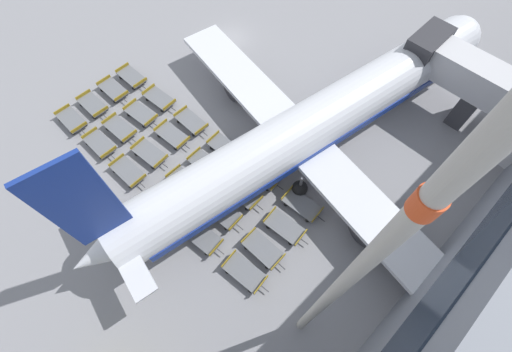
# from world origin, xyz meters

# --- Properties ---
(ground_plane) EXTENTS (500.00, 500.00, 0.00)m
(ground_plane) POSITION_xyz_m (0.00, 0.00, 0.00)
(ground_plane) COLOR gray
(jet_bridge) EXTENTS (15.35, 4.85, 6.54)m
(jet_bridge) POSITION_xyz_m (26.00, 8.37, 3.91)
(jet_bridge) COLOR silver
(jet_bridge) RESTS_ON ground_plane
(airplane) EXTENTS (33.34, 41.40, 13.46)m
(airplane) POSITION_xyz_m (16.23, -5.22, 3.31)
(airplane) COLOR silver
(airplane) RESTS_ON ground_plane
(baggage_dolly_row_near_col_a) EXTENTS (3.93, 1.85, 0.92)m
(baggage_dolly_row_near_col_a) POSITION_xyz_m (-1.31, -19.07, 0.49)
(baggage_dolly_row_near_col_a) COLOR slate
(baggage_dolly_row_near_col_a) RESTS_ON ground_plane
(baggage_dolly_row_near_col_b) EXTENTS (3.94, 1.88, 0.92)m
(baggage_dolly_row_near_col_b) POSITION_xyz_m (3.01, -18.58, 0.49)
(baggage_dolly_row_near_col_b) COLOR slate
(baggage_dolly_row_near_col_b) RESTS_ON ground_plane
(baggage_dolly_row_near_col_c) EXTENTS (3.95, 1.93, 0.92)m
(baggage_dolly_row_near_col_c) POSITION_xyz_m (7.30, -18.33, 0.49)
(baggage_dolly_row_near_col_c) COLOR slate
(baggage_dolly_row_near_col_c) RESTS_ON ground_plane
(baggage_dolly_row_near_col_d) EXTENTS (3.95, 1.92, 0.92)m
(baggage_dolly_row_near_col_d) POSITION_xyz_m (11.98, -17.97, 0.49)
(baggage_dolly_row_near_col_d) COLOR slate
(baggage_dolly_row_near_col_d) RESTS_ON ground_plane
(baggage_dolly_row_near_col_e) EXTENTS (3.98, 2.12, 0.92)m
(baggage_dolly_row_near_col_e) POSITION_xyz_m (16.38, -17.41, 0.49)
(baggage_dolly_row_near_col_e) COLOR slate
(baggage_dolly_row_near_col_e) RESTS_ON ground_plane
(baggage_dolly_row_near_col_f) EXTENTS (3.98, 2.09, 0.92)m
(baggage_dolly_row_near_col_f) POSITION_xyz_m (20.77, -16.85, 0.49)
(baggage_dolly_row_near_col_f) COLOR slate
(baggage_dolly_row_near_col_f) RESTS_ON ground_plane
(baggage_dolly_row_mid_a_col_a) EXTENTS (3.93, 1.87, 0.92)m
(baggage_dolly_row_mid_a_col_a) POSITION_xyz_m (-1.58, -16.61, 0.49)
(baggage_dolly_row_mid_a_col_a) COLOR slate
(baggage_dolly_row_mid_a_col_a) RESTS_ON ground_plane
(baggage_dolly_row_mid_a_col_b) EXTENTS (3.96, 1.97, 0.92)m
(baggage_dolly_row_mid_a_col_b) POSITION_xyz_m (2.77, -16.27, 0.49)
(baggage_dolly_row_mid_a_col_b) COLOR slate
(baggage_dolly_row_mid_a_col_b) RESTS_ON ground_plane
(baggage_dolly_row_mid_a_col_c) EXTENTS (3.98, 2.06, 0.92)m
(baggage_dolly_row_mid_a_col_c) POSITION_xyz_m (7.04, -15.86, 0.49)
(baggage_dolly_row_mid_a_col_c) COLOR slate
(baggage_dolly_row_mid_a_col_c) RESTS_ON ground_plane
(baggage_dolly_row_mid_a_col_d) EXTENTS (3.93, 1.87, 0.92)m
(baggage_dolly_row_mid_a_col_d) POSITION_xyz_m (11.66, -15.42, 0.49)
(baggage_dolly_row_mid_a_col_d) COLOR slate
(baggage_dolly_row_mid_a_col_d) RESTS_ON ground_plane
(baggage_dolly_row_mid_a_col_e) EXTENTS (3.97, 2.01, 0.92)m
(baggage_dolly_row_mid_a_col_e) POSITION_xyz_m (15.90, -14.90, 0.49)
(baggage_dolly_row_mid_a_col_e) COLOR slate
(baggage_dolly_row_mid_a_col_e) RESTS_ON ground_plane
(baggage_dolly_row_mid_a_col_f) EXTENTS (3.94, 1.90, 0.92)m
(baggage_dolly_row_mid_a_col_f) POSITION_xyz_m (20.44, -14.62, 0.49)
(baggage_dolly_row_mid_a_col_f) COLOR slate
(baggage_dolly_row_mid_a_col_f) RESTS_ON ground_plane
(baggage_dolly_row_mid_b_col_a) EXTENTS (3.94, 1.88, 0.92)m
(baggage_dolly_row_mid_b_col_a) POSITION_xyz_m (-1.91, -14.08, 0.49)
(baggage_dolly_row_mid_b_col_a) COLOR slate
(baggage_dolly_row_mid_b_col_a) RESTS_ON ground_plane
(baggage_dolly_row_mid_b_col_b) EXTENTS (3.98, 2.05, 0.92)m
(baggage_dolly_row_mid_b_col_b) POSITION_xyz_m (2.65, -13.81, 0.49)
(baggage_dolly_row_mid_b_col_b) COLOR slate
(baggage_dolly_row_mid_b_col_b) RESTS_ON ground_plane
(baggage_dolly_row_mid_b_col_c) EXTENTS (3.97, 2.01, 0.92)m
(baggage_dolly_row_mid_b_col_c) POSITION_xyz_m (6.81, -13.17, 0.49)
(baggage_dolly_row_mid_b_col_c) COLOR slate
(baggage_dolly_row_mid_b_col_c) RESTS_ON ground_plane
(baggage_dolly_row_mid_b_col_d) EXTENTS (3.96, 1.96, 0.92)m
(baggage_dolly_row_mid_b_col_d) POSITION_xyz_m (11.47, -12.92, 0.49)
(baggage_dolly_row_mid_b_col_d) COLOR slate
(baggage_dolly_row_mid_b_col_d) RESTS_ON ground_plane
(baggage_dolly_row_mid_b_col_e) EXTENTS (3.95, 1.94, 0.92)m
(baggage_dolly_row_mid_b_col_e) POSITION_xyz_m (15.77, -12.46, 0.49)
(baggage_dolly_row_mid_b_col_e) COLOR slate
(baggage_dolly_row_mid_b_col_e) RESTS_ON ground_plane
(baggage_dolly_row_mid_b_col_f) EXTENTS (3.98, 2.07, 0.92)m
(baggage_dolly_row_mid_b_col_f) POSITION_xyz_m (20.34, -12.07, 0.49)
(baggage_dolly_row_mid_b_col_f) COLOR slate
(baggage_dolly_row_mid_b_col_f) RESTS_ON ground_plane
(baggage_dolly_row_far_col_a) EXTENTS (3.94, 1.89, 0.92)m
(baggage_dolly_row_far_col_a) POSITION_xyz_m (-2.11, -11.72, 0.49)
(baggage_dolly_row_far_col_a) COLOR slate
(baggage_dolly_row_far_col_a) RESTS_ON ground_plane
(baggage_dolly_row_far_col_b) EXTENTS (3.97, 2.01, 0.92)m
(baggage_dolly_row_far_col_b) POSITION_xyz_m (2.30, -11.39, 0.49)
(baggage_dolly_row_far_col_b) COLOR slate
(baggage_dolly_row_far_col_b) RESTS_ON ground_plane
(baggage_dolly_row_far_col_c) EXTENTS (3.93, 1.85, 0.92)m
(baggage_dolly_row_far_col_c) POSITION_xyz_m (6.76, -10.89, 0.49)
(baggage_dolly_row_far_col_c) COLOR slate
(baggage_dolly_row_far_col_c) RESTS_ON ground_plane
(baggage_dolly_row_far_col_d) EXTENTS (3.97, 2.01, 0.92)m
(baggage_dolly_row_far_col_d) POSITION_xyz_m (11.27, -10.47, 0.49)
(baggage_dolly_row_far_col_d) COLOR slate
(baggage_dolly_row_far_col_d) RESTS_ON ground_plane
(baggage_dolly_row_far_col_e) EXTENTS (3.98, 2.06, 0.92)m
(baggage_dolly_row_far_col_e) POSITION_xyz_m (15.64, -10.02, 0.49)
(baggage_dolly_row_far_col_e) COLOR slate
(baggage_dolly_row_far_col_e) RESTS_ON ground_plane
(baggage_dolly_row_far_col_f) EXTENTS (3.97, 2.01, 0.92)m
(baggage_dolly_row_far_col_f) POSITION_xyz_m (19.96, -9.63, 0.49)
(baggage_dolly_row_far_col_f) COLOR slate
(baggage_dolly_row_far_col_f) RESTS_ON ground_plane
(apron_light_mast) EXTENTS (2.00, 0.70, 26.23)m
(apron_light_mast) POSITION_xyz_m (26.12, -16.44, 14.95)
(apron_light_mast) COLOR #ADA89E
(apron_light_mast) RESTS_ON ground_plane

